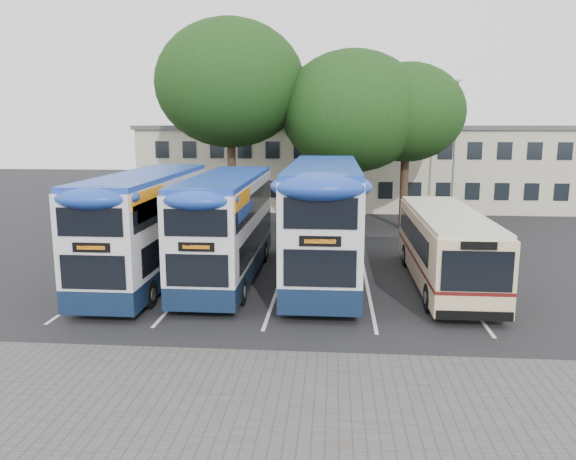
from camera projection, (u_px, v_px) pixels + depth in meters
The scene contains 12 objects.
ground at pixel (384, 329), 17.52m from camera, with size 120.00×120.00×0.00m, color black.
paving_strip at pixel (314, 405), 12.79m from camera, with size 40.00×6.00×0.01m, color #595654.
bay_lines at pixel (280, 282), 22.72m from camera, with size 14.12×11.00×0.01m.
depot_building at pixel (355, 165), 43.36m from camera, with size 32.40×8.40×6.20m.
lamp_post at pixel (455, 144), 35.65m from camera, with size 0.25×1.05×9.06m.
tree_left at pixel (230, 84), 33.26m from camera, with size 8.87×8.87×12.44m.
tree_mid at pixel (352, 112), 33.12m from camera, with size 8.46×8.46×10.62m.
tree_right at pixel (407, 113), 33.37m from camera, with size 6.88×6.88×9.91m.
bus_dd_left at pixel (147, 222), 22.60m from camera, with size 2.55×10.53×4.39m.
bus_dd_mid at pixel (227, 223), 22.86m from camera, with size 2.48×10.25×4.27m.
bus_dd_right at pixel (324, 216), 22.92m from camera, with size 2.77×11.42×4.76m.
bus_single at pixel (445, 243), 22.12m from camera, with size 2.52×9.90×2.95m.
Camera 1 is at (-1.62, -16.83, 6.31)m, focal length 35.00 mm.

